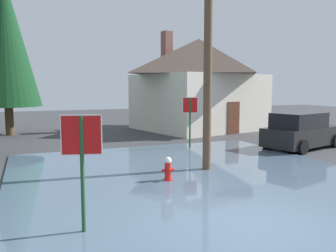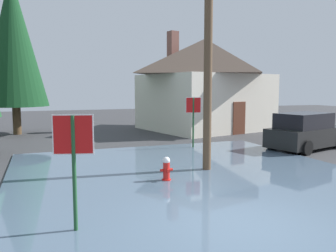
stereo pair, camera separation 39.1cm
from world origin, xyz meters
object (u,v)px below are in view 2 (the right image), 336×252
object	(u,v)px
house	(205,83)
pine_tree_tall_left	(13,40)
utility_pole	(208,39)
stop_sign_far	(193,112)
stop_sign_near	(74,149)
parked_car	(306,132)
fire_hydrant	(166,170)

from	to	relation	value
house	pine_tree_tall_left	bearing A→B (deg)	172.87
utility_pole	stop_sign_far	world-z (taller)	utility_pole
stop_sign_near	utility_pole	size ratio (longest dim) A/B	0.27
house	parked_car	bearing A→B (deg)	-84.11
utility_pole	stop_sign_far	size ratio (longest dim) A/B	3.56
stop_sign_near	parked_car	xyz separation A→B (m)	(10.99, 5.90, -0.87)
fire_hydrant	pine_tree_tall_left	world-z (taller)	pine_tree_tall_left
stop_sign_near	house	distance (m)	17.89
fire_hydrant	stop_sign_far	xyz separation A→B (m)	(3.18, 5.02, 1.34)
fire_hydrant	pine_tree_tall_left	xyz separation A→B (m)	(-4.86, 13.36, 5.30)
pine_tree_tall_left	house	bearing A→B (deg)	-7.13
stop_sign_near	house	bearing A→B (deg)	55.56
fire_hydrant	house	size ratio (longest dim) A/B	0.08
parked_car	pine_tree_tall_left	distance (m)	17.22
utility_pole	parked_car	bearing A→B (deg)	19.44
stop_sign_near	pine_tree_tall_left	bearing A→B (deg)	96.76
fire_hydrant	house	world-z (taller)	house
pine_tree_tall_left	utility_pole	bearing A→B (deg)	-62.05
fire_hydrant	utility_pole	world-z (taller)	utility_pole
parked_car	pine_tree_tall_left	world-z (taller)	pine_tree_tall_left
house	stop_sign_near	bearing A→B (deg)	-124.44
stop_sign_far	parked_car	distance (m)	5.33
stop_sign_near	utility_pole	bearing A→B (deg)	38.01
utility_pole	house	size ratio (longest dim) A/B	0.92
utility_pole	house	distance (m)	12.32
fire_hydrant	parked_car	world-z (taller)	parked_car
house	pine_tree_tall_left	world-z (taller)	pine_tree_tall_left
fire_hydrant	house	bearing A→B (deg)	58.93
fire_hydrant	utility_pole	size ratio (longest dim) A/B	0.09
stop_sign_near	utility_pole	xyz separation A→B (m)	(4.72, 3.69, 2.78)
stop_sign_far	parked_car	world-z (taller)	stop_sign_far
stop_sign_near	stop_sign_far	distance (m)	9.97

